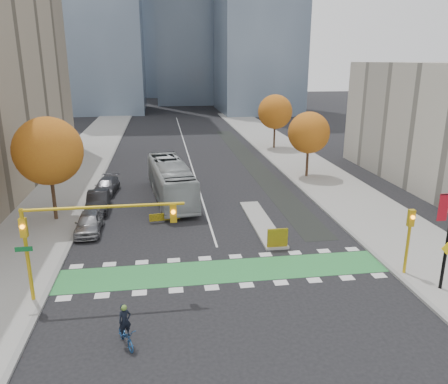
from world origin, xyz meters
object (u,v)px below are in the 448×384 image
object	(u,v)px
parked_car_a	(89,223)
hazard_board	(278,238)
parked_car_b	(98,201)
tree_east_far	(275,112)
traffic_signal_east	(409,232)
traffic_signal_west	(77,228)
cyclist	(126,332)
parked_car_c	(106,186)
tree_west	(48,151)
tree_east_near	(309,133)
bus	(171,181)

from	to	relation	value
parked_car_a	hazard_board	bearing A→B (deg)	-21.26
hazard_board	parked_car_b	bearing A→B (deg)	142.79
tree_east_far	traffic_signal_east	bearing A→B (deg)	-92.97
traffic_signal_west	cyclist	xyz separation A→B (m)	(2.55, -4.45, -3.35)
hazard_board	parked_car_c	xyz separation A→B (m)	(-12.87, 14.87, -0.11)
tree_east_far	traffic_signal_west	world-z (taller)	tree_east_far
cyclist	tree_west	bearing A→B (deg)	87.47
tree_east_far	parked_car_b	distance (m)	32.47
hazard_board	traffic_signal_east	bearing A→B (deg)	-35.92
tree_east_near	traffic_signal_west	size ratio (longest dim) A/B	0.83
tree_east_far	traffic_signal_west	xyz separation A→B (m)	(-20.43, -38.51, -1.21)
tree_west	parked_car_b	distance (m)	6.04
tree_west	tree_east_near	size ratio (longest dim) A/B	1.16
bus	tree_east_near	bearing A→B (deg)	14.14
parked_car_c	parked_car_a	bearing A→B (deg)	-84.48
tree_east_far	parked_car_b	size ratio (longest dim) A/B	1.58
cyclist	parked_car_a	world-z (taller)	cyclist
traffic_signal_west	parked_car_b	bearing A→B (deg)	94.20
hazard_board	parked_car_b	size ratio (longest dim) A/B	0.29
hazard_board	cyclist	xyz separation A→B (m)	(-9.38, -9.16, -0.12)
tree_west	cyclist	size ratio (longest dim) A/B	4.04
tree_west	tree_east_far	world-z (taller)	tree_west
hazard_board	tree_east_far	bearing A→B (deg)	75.88
hazard_board	parked_car_c	size ratio (longest dim) A/B	0.29
tree_east_far	traffic_signal_east	size ratio (longest dim) A/B	1.87
hazard_board	parked_car_a	size ratio (longest dim) A/B	0.31
traffic_signal_west	traffic_signal_east	xyz separation A→B (m)	(18.43, 0.00, -1.30)
tree_east_near	traffic_signal_west	xyz separation A→B (m)	(-19.93, -22.51, -0.83)
parked_car_c	tree_east_far	bearing A→B (deg)	47.80
tree_west	traffic_signal_west	distance (m)	13.25
tree_west	traffic_signal_east	world-z (taller)	tree_west
hazard_board	tree_east_far	xyz separation A→B (m)	(8.50, 33.80, 4.44)
tree_east_far	cyclist	distance (m)	46.76
hazard_board	tree_east_far	distance (m)	35.13
hazard_board	tree_east_far	world-z (taller)	tree_east_far
traffic_signal_west	bus	bearing A→B (deg)	72.90
hazard_board	parked_car_b	xyz separation A→B (m)	(-13.00, 9.87, -0.00)
tree_east_near	cyclist	size ratio (longest dim) A/B	3.47
tree_east_near	tree_east_far	world-z (taller)	tree_east_far
parked_car_b	parked_car_c	xyz separation A→B (m)	(0.13, 5.00, -0.11)
bus	parked_car_c	xyz separation A→B (m)	(-6.12, 2.74, -1.03)
bus	parked_car_c	world-z (taller)	bus
parked_car_b	parked_car_a	bearing A→B (deg)	-92.71
traffic_signal_west	bus	xyz separation A→B (m)	(5.18, 16.84, -2.31)
tree_east_near	parked_car_b	xyz separation A→B (m)	(-21.00, -7.93, -4.06)
traffic_signal_west	traffic_signal_east	distance (m)	18.48
cyclist	parked_car_c	xyz separation A→B (m)	(-3.49, 24.03, 0.01)
tree_east_far	cyclist	xyz separation A→B (m)	(-17.88, -42.96, -4.56)
tree_east_far	parked_car_c	xyz separation A→B (m)	(-21.37, -18.93, -4.55)
bus	parked_car_c	bearing A→B (deg)	148.96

